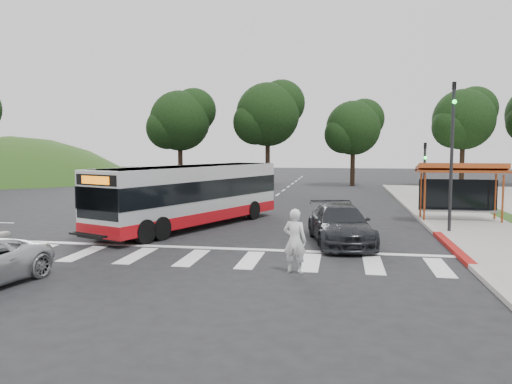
# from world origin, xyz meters

# --- Properties ---
(ground) EXTENTS (140.00, 140.00, 0.00)m
(ground) POSITION_xyz_m (0.00, 0.00, 0.00)
(ground) COLOR black
(ground) RESTS_ON ground
(sidewalk_east) EXTENTS (4.00, 40.00, 0.12)m
(sidewalk_east) POSITION_xyz_m (11.00, 8.00, 0.06)
(sidewalk_east) COLOR gray
(sidewalk_east) RESTS_ON ground
(curb_east) EXTENTS (0.30, 40.00, 0.15)m
(curb_east) POSITION_xyz_m (9.00, 8.00, 0.07)
(curb_east) COLOR #9E9991
(curb_east) RESTS_ON ground
(curb_east_red) EXTENTS (0.32, 6.00, 0.15)m
(curb_east_red) POSITION_xyz_m (9.00, -2.00, 0.08)
(curb_east_red) COLOR maroon
(curb_east_red) RESTS_ON ground
(hillside_nw) EXTENTS (44.00, 44.00, 10.00)m
(hillside_nw) POSITION_xyz_m (-32.00, 30.00, 0.00)
(hillside_nw) COLOR #274215
(hillside_nw) RESTS_ON ground
(crosswalk_ladder) EXTENTS (18.00, 2.60, 0.01)m
(crosswalk_ladder) POSITION_xyz_m (0.00, -5.00, 0.01)
(crosswalk_ladder) COLOR silver
(crosswalk_ladder) RESTS_ON ground
(bus_shelter) EXTENTS (4.20, 1.60, 2.86)m
(bus_shelter) POSITION_xyz_m (10.80, 5.10, 2.35)
(bus_shelter) COLOR #973E19
(bus_shelter) RESTS_ON sidewalk_east
(traffic_signal_ne_tall) EXTENTS (0.18, 0.37, 6.50)m
(traffic_signal_ne_tall) POSITION_xyz_m (9.60, 1.49, 3.88)
(traffic_signal_ne_tall) COLOR black
(traffic_signal_ne_tall) RESTS_ON ground
(traffic_signal_ne_short) EXTENTS (0.18, 0.37, 4.00)m
(traffic_signal_ne_short) POSITION_xyz_m (9.60, 8.49, 2.48)
(traffic_signal_ne_short) COLOR black
(traffic_signal_ne_short) RESTS_ON ground
(tree_ne_a) EXTENTS (6.16, 5.74, 9.30)m
(tree_ne_a) POSITION_xyz_m (16.08, 28.06, 6.39)
(tree_ne_a) COLOR black
(tree_ne_a) RESTS_ON parking_lot
(tree_north_a) EXTENTS (6.60, 6.15, 10.17)m
(tree_north_a) POSITION_xyz_m (-1.92, 26.07, 6.92)
(tree_north_a) COLOR black
(tree_north_a) RESTS_ON ground
(tree_north_b) EXTENTS (5.72, 5.33, 8.43)m
(tree_north_b) POSITION_xyz_m (6.07, 28.06, 5.66)
(tree_north_b) COLOR black
(tree_north_b) RESTS_ON ground
(tree_north_c) EXTENTS (6.16, 5.74, 9.30)m
(tree_north_c) POSITION_xyz_m (-9.92, 24.06, 6.29)
(tree_north_c) COLOR black
(tree_north_c) RESTS_ON ground
(transit_bus) EXTENTS (6.48, 11.18, 2.87)m
(transit_bus) POSITION_xyz_m (-1.95, 1.39, 1.43)
(transit_bus) COLOR silver
(transit_bus) RESTS_ON ground
(pedestrian) EXTENTS (0.78, 0.59, 1.93)m
(pedestrian) POSITION_xyz_m (3.61, -6.39, 0.97)
(pedestrian) COLOR white
(pedestrian) RESTS_ON ground
(dark_sedan) EXTENTS (2.99, 5.45, 1.49)m
(dark_sedan) POSITION_xyz_m (4.93, -1.58, 0.75)
(dark_sedan) COLOR #222427
(dark_sedan) RESTS_ON ground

